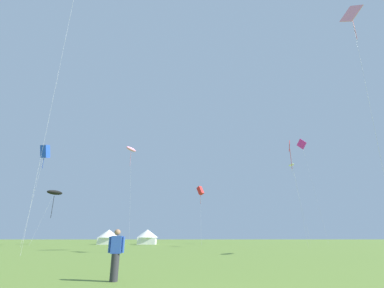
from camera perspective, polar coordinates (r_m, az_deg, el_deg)
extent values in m
cube|color=red|center=(52.71, 1.74, -9.65)|extent=(1.49, 1.47, 1.69)
cylinder|color=maroon|center=(52.50, 1.75, -11.20)|extent=(0.05, 0.05, 2.04)
cylinder|color=#B2B2B7|center=(51.20, 1.85, -14.92)|extent=(0.03, 1.93, 9.84)
cube|color=red|center=(47.67, 19.59, -0.40)|extent=(0.66, 1.87, 1.94)
cylinder|color=maroon|center=(47.06, 19.88, -2.92)|extent=(0.06, 0.06, 3.38)
cylinder|color=#B2B2B7|center=(45.81, 21.23, -9.59)|extent=(0.75, 0.63, 15.62)
ellipsoid|color=white|center=(69.77, 19.94, -4.09)|extent=(1.24, 2.20, 0.64)
cylinder|color=#A4A4A4|center=(69.51, 20.05, -5.00)|extent=(0.05, 0.05, 1.50)
cylinder|color=#B2B2B7|center=(67.89, 21.65, -11.21)|extent=(1.65, 1.44, 17.85)
ellipsoid|color=pink|center=(62.10, -12.53, -1.05)|extent=(2.59, 3.53, 1.23)
cylinder|color=#A9627C|center=(61.48, -12.68, -3.02)|extent=(0.08, 0.08, 3.19)
cylinder|color=#B2B2B7|center=(59.19, -12.72, -10.10)|extent=(1.28, 1.23, 19.93)
cylinder|color=#B2B2B7|center=(31.89, -26.45, 10.92)|extent=(0.06, 1.41, 32.42)
cube|color=pink|center=(36.28, 30.16, 22.40)|extent=(1.32, 2.29, 2.50)
cylinder|color=#A9627C|center=(35.09, 30.72, 19.92)|extent=(0.08, 0.08, 2.65)
cylinder|color=#B2B2B7|center=(28.83, 33.18, 5.79)|extent=(2.40, 2.38, 23.89)
cube|color=blue|center=(56.15, -28.22, -1.37)|extent=(1.42, 1.90, 2.50)
cylinder|color=#183599|center=(55.69, -28.51, -3.24)|extent=(0.08, 0.08, 2.54)
cylinder|color=#B2B2B7|center=(53.79, -30.05, -9.27)|extent=(0.15, 1.95, 16.14)
ellipsoid|color=black|center=(62.00, -26.64, -9.00)|extent=(2.87, 3.63, 1.14)
cylinder|color=black|center=(61.68, -27.02, -11.55)|extent=(0.08, 0.08, 4.29)
cylinder|color=#B2B2B7|center=(60.89, -28.64, -13.30)|extent=(1.99, 2.36, 9.93)
cube|color=#E02DA3|center=(70.04, 21.83, 0.00)|extent=(1.51, 2.31, 2.58)
cylinder|color=#B2B2B7|center=(67.21, 24.09, -8.86)|extent=(2.11, 1.70, 22.42)
cylinder|color=#2D2D33|center=(10.84, -15.80, -23.47)|extent=(0.28, 0.28, 0.90)
cube|color=#2D51AD|center=(10.80, -15.43, -19.52)|extent=(0.37, 0.23, 0.60)
sphere|color=#9E7051|center=(10.80, -15.23, -17.30)|extent=(0.22, 0.22, 0.22)
cylinder|color=#2D51AD|center=(10.86, -16.73, -19.40)|extent=(0.09, 0.09, 0.55)
cylinder|color=#2D51AD|center=(10.75, -14.11, -19.63)|extent=(0.09, 0.09, 0.55)
cube|color=white|center=(64.68, -17.04, -18.71)|extent=(3.72, 3.72, 1.40)
cone|color=white|center=(64.68, -16.90, -17.38)|extent=(4.65, 4.65, 1.63)
cube|color=white|center=(63.08, -9.32, -19.27)|extent=(3.74, 3.74, 1.40)
cone|color=white|center=(63.08, -9.24, -17.89)|extent=(4.68, 4.68, 1.64)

